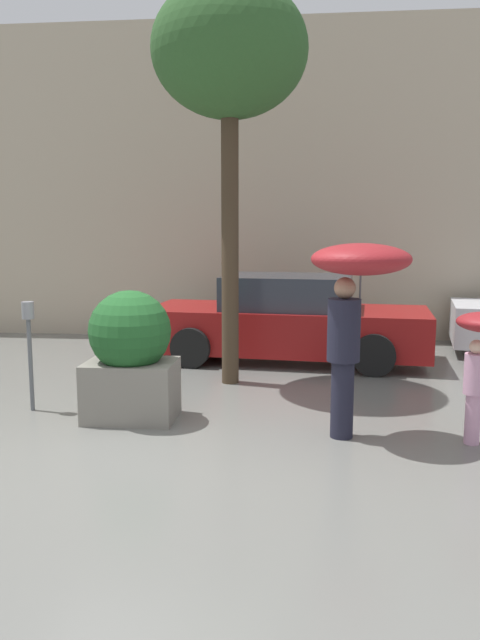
# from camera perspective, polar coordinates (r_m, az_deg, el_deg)

# --- Properties ---
(ground_plane) EXTENTS (40.00, 40.00, 0.00)m
(ground_plane) POSITION_cam_1_polar(r_m,az_deg,el_deg) (6.33, -8.74, -11.51)
(ground_plane) COLOR slate
(building_facade) EXTENTS (18.00, 0.30, 6.00)m
(building_facade) POSITION_cam_1_polar(r_m,az_deg,el_deg) (12.37, -1.39, 12.41)
(building_facade) COLOR #B7A88E
(building_facade) RESTS_ON ground
(planter_box) EXTENTS (1.00, 0.92, 1.47)m
(planter_box) POSITION_cam_1_polar(r_m,az_deg,el_deg) (7.07, -9.99, -3.07)
(planter_box) COLOR gray
(planter_box) RESTS_ON ground
(person_adult) EXTENTS (0.99, 0.99, 2.00)m
(person_adult) POSITION_cam_1_polar(r_m,az_deg,el_deg) (6.32, 10.54, 3.05)
(person_adult) COLOR #1E1E2D
(person_adult) RESTS_ON ground
(parked_car_near) EXTENTS (4.62, 2.25, 1.39)m
(parked_car_near) POSITION_cam_1_polar(r_m,az_deg,el_deg) (10.14, 4.35, -0.14)
(parked_car_near) COLOR maroon
(parked_car_near) RESTS_ON ground
(street_tree) EXTENTS (2.05, 2.05, 5.30)m
(street_tree) POSITION_cam_1_polar(r_m,az_deg,el_deg) (8.78, -0.96, 23.02)
(street_tree) COLOR #423323
(street_tree) RESTS_ON ground
(parking_meter) EXTENTS (0.14, 0.14, 1.30)m
(parking_meter) POSITION_cam_1_polar(r_m,az_deg,el_deg) (7.67, -18.73, -1.13)
(parking_meter) COLOR #595B60
(parking_meter) RESTS_ON ground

